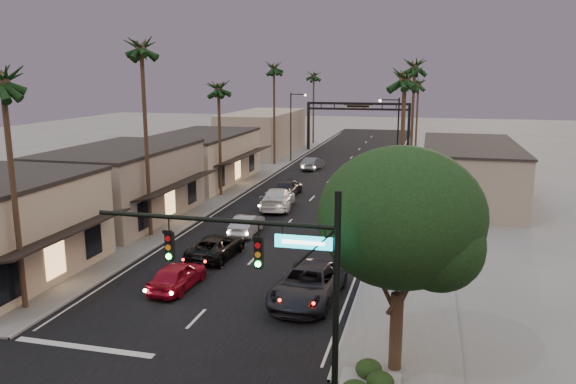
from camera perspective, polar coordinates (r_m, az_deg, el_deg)
The scene contains 31 objects.
ground at distance 55.07m, azimuth 3.08°, elevation -0.00°, with size 200.00×200.00×0.00m, color slate.
road at distance 59.89m, azimuth 4.00°, elevation 0.96°, with size 14.00×120.00×0.02m, color black.
sidewalk_left at distance 68.77m, azimuth -2.78°, elevation 2.45°, with size 5.00×92.00×0.12m, color slate.
sidewalk_right at distance 65.88m, azimuth 13.25°, elevation 1.72°, with size 5.00×92.00×0.12m, color slate.
storefront_mid at distance 46.12m, azimuth -16.45°, elevation 0.67°, with size 8.00×14.00×5.50m, color gray.
storefront_far at distance 60.27m, azimuth -8.76°, elevation 3.33°, with size 8.00×16.00×5.00m, color #C1B193.
storefront_dist at distance 81.72m, azimuth -2.51°, elevation 6.03°, with size 8.00×20.00×6.00m, color gray.
building_right at distance 53.77m, azimuth 17.92°, elevation 1.85°, with size 8.00×18.00×5.00m, color gray.
traffic_signal at distance 18.60m, azimuth -0.91°, elevation -7.81°, with size 8.51×0.22×7.80m.
corner_tree at distance 21.06m, azimuth 11.58°, elevation -3.12°, with size 6.20×6.20×8.80m.
arch at distance 83.73m, azimuth 7.11°, elevation 7.84°, with size 15.20×0.40×7.27m.
streetlight_right at distance 58.31m, azimuth 10.82°, elevation 5.77°, with size 2.13×0.30×9.00m.
streetlight_left at distance 73.20m, azimuth 0.50°, elevation 7.19°, with size 2.13×0.30×9.00m.
palm_la at distance 28.89m, azimuth -27.11°, elevation 10.81°, with size 3.20×3.20×13.20m.
palm_lb at distance 39.71m, azimuth -14.71°, elevation 14.47°, with size 3.20×3.20×15.20m.
palm_lc at distance 52.41m, azimuth -7.09°, elevation 10.86°, with size 3.20×3.20×12.20m.
palm_ld at distance 70.48m, azimuth -1.44°, elevation 12.77°, with size 3.20×3.20×14.20m.
palm_ra at distance 36.94m, azimuth 11.82°, elevation 11.81°, with size 3.20×3.20×13.20m.
palm_rb at distance 56.94m, azimuth 12.77°, elevation 12.70°, with size 3.20×3.20×14.20m.
palm_rc at distance 76.93m, azimuth 13.12°, elevation 10.95°, with size 3.20×3.20×12.20m.
palm_far at distance 92.77m, azimuth 2.63°, elevation 11.96°, with size 3.20×3.20×13.20m.
oncoming_red at distance 31.02m, azimuth -11.18°, elevation -8.32°, with size 1.76×4.38×1.49m, color maroon.
oncoming_pickup at distance 35.76m, azimuth -7.27°, elevation -5.50°, with size 2.37×5.15×1.43m, color black.
oncoming_silver at distance 40.66m, azimuth -4.18°, elevation -3.30°, with size 1.50×4.31×1.42m, color #98979C.
oncoming_white at distance 48.08m, azimuth -1.05°, elevation -0.66°, with size 2.49×6.13×1.78m, color silver.
oncoming_dgrey at distance 53.42m, azimuth 0.01°, elevation 0.52°, with size 1.89×4.71×1.60m, color black.
oncoming_grey_far at distance 67.82m, azimuth 2.50°, elevation 2.90°, with size 1.59×4.55×1.50m, color #55555A.
curbside_near at distance 28.94m, azimuth 2.08°, elevation -9.31°, with size 2.93×6.35×1.76m, color black.
curbside_black at distance 39.50m, azimuth 7.73°, elevation -3.90°, with size 1.86×4.58×1.33m, color black.
curbside_grey at distance 44.85m, azimuth 7.25°, elevation -1.73°, with size 2.00×4.97×1.69m, color #434246.
curbside_far at distance 61.16m, azimuth 10.11°, elevation 1.71°, with size 1.53×4.38×1.44m, color black.
Camera 1 is at (10.24, -12.90, 11.36)m, focal length 35.00 mm.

